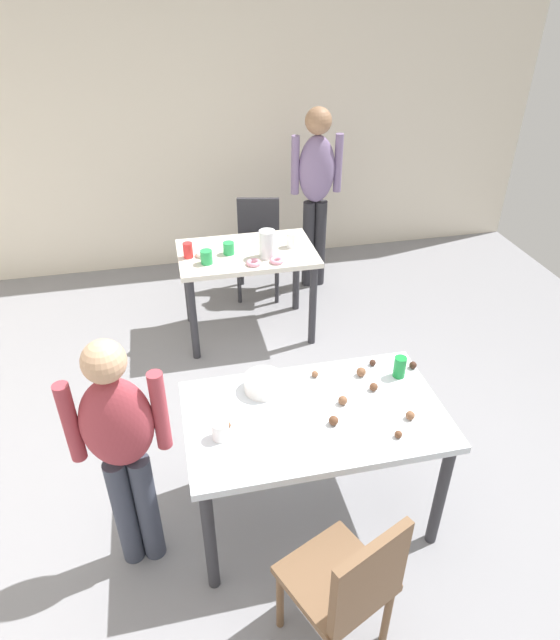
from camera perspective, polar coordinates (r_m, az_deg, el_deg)
ground_plane at (r=3.43m, az=1.47°, el=-17.38°), size 6.40×6.40×0.00m
wall_back at (r=5.51m, az=-6.68°, el=18.73°), size 6.40×0.10×2.60m
dining_table_near at (r=2.87m, az=3.53°, el=-10.92°), size 1.30×0.77×0.75m
dining_table_far at (r=4.39m, az=-3.41°, el=5.71°), size 1.06×0.67×0.75m
chair_near_table at (r=2.53m, az=7.11°, el=-25.34°), size 0.53×0.53×0.87m
chair_far_table at (r=5.09m, az=-2.25°, el=8.09°), size 0.48×0.48×0.87m
person_girl_near at (r=2.66m, az=-16.01°, el=-12.17°), size 0.45×0.21×1.37m
person_adult_far at (r=5.01m, az=3.75°, el=13.86°), size 0.45×0.23×1.65m
mixing_bowl at (r=2.91m, az=-1.71°, el=-6.55°), size 0.20×0.20×0.08m
soda_can at (r=3.05m, az=12.24°, el=-4.75°), size 0.07×0.07×0.12m
fork_near at (r=2.78m, az=-1.04°, el=-9.81°), size 0.17×0.02×0.01m
cup_near_0 at (r=2.66m, az=-6.16°, el=-11.25°), size 0.08×0.08×0.09m
cake_ball_0 at (r=3.04m, az=8.37°, el=-5.32°), size 0.05×0.05×0.05m
cake_ball_1 at (r=2.74m, az=5.54°, el=-10.29°), size 0.05×0.05×0.05m
cake_ball_2 at (r=2.85m, az=6.49°, el=-8.24°), size 0.05×0.05×0.05m
cake_ball_3 at (r=2.72m, az=-5.51°, el=-10.75°), size 0.04×0.04×0.04m
cake_ball_4 at (r=2.83m, az=13.28°, el=-9.55°), size 0.04×0.04×0.04m
cake_ball_5 at (r=2.72m, az=12.11°, el=-11.46°), size 0.04×0.04×0.04m
cake_ball_6 at (r=2.96m, az=9.63°, el=-6.82°), size 0.04×0.04×0.04m
cake_ball_7 at (r=3.15m, az=13.54°, el=-4.54°), size 0.04×0.04×0.04m
cake_ball_8 at (r=3.13m, az=9.53°, el=-4.36°), size 0.04×0.04×0.04m
cake_ball_9 at (r=3.01m, az=3.62°, el=-5.59°), size 0.04×0.04×0.04m
pitcher_far at (r=4.20m, az=-1.33°, el=7.85°), size 0.12×0.12×0.21m
cup_far_0 at (r=4.29m, az=-5.31°, el=7.38°), size 0.09×0.09×0.09m
cup_far_1 at (r=4.38m, az=1.20°, el=8.27°), size 0.08×0.08×0.12m
cup_far_2 at (r=4.16m, az=-7.60°, el=6.45°), size 0.09×0.09×0.10m
cup_far_3 at (r=4.27m, az=-9.47°, el=7.11°), size 0.07×0.07×0.12m
donut_far_0 at (r=4.12m, az=-2.74°, el=5.92°), size 0.11×0.11×0.03m
donut_far_1 at (r=4.29m, az=-7.96°, el=6.75°), size 0.11×0.11×0.03m
donut_far_2 at (r=4.15m, az=-0.34°, el=6.14°), size 0.11×0.11×0.03m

